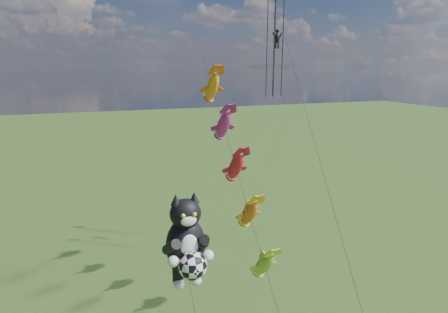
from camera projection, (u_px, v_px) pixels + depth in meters
name	position (u px, v px, depth m)	size (l,w,h in m)	color
cat_kite_rig	(187.00, 243.00, 21.46)	(2.66, 4.23, 11.31)	brown
fish_windsock_rig	(236.00, 167.00, 27.06)	(1.62, 15.94, 19.78)	brown
parafoil_rig	(279.00, 41.00, 31.40)	(1.96, 17.55, 24.69)	brown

